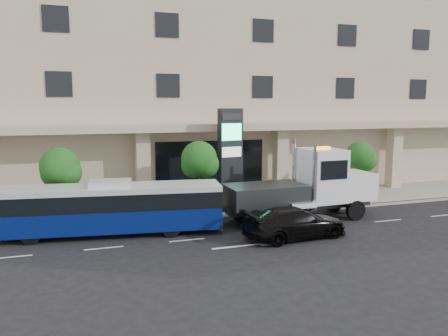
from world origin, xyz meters
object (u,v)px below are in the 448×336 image
object	(u,v)px
city_bus	(111,207)
tow_truck	(307,187)
signage_pylon	(230,157)
black_sedan	(295,223)

from	to	relation	value
city_bus	tow_truck	bearing A→B (deg)	6.10
city_bus	signage_pylon	bearing A→B (deg)	32.92
city_bus	signage_pylon	xyz separation A→B (m)	(7.71, 3.63, 1.91)
tow_truck	black_sedan	distance (m)	4.05
city_bus	black_sedan	bearing A→B (deg)	-13.49
signage_pylon	city_bus	bearing A→B (deg)	-165.83
tow_truck	black_sedan	size ratio (longest dim) A/B	1.89
tow_truck	signage_pylon	size ratio (longest dim) A/B	1.62
city_bus	black_sedan	xyz separation A→B (m)	(8.78, -3.41, -0.67)
tow_truck	city_bus	bearing A→B (deg)	176.90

